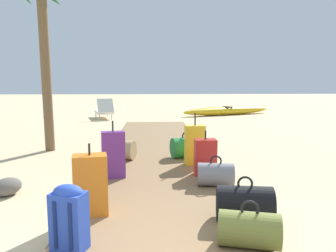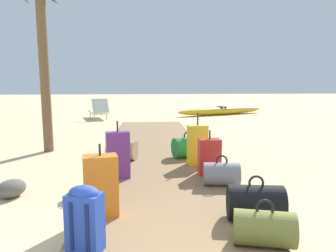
% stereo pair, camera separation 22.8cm
% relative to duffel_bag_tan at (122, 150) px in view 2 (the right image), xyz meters
% --- Properties ---
extents(ground_plane, '(60.00, 60.00, 0.00)m').
position_rel_duffel_bag_tan_xyz_m(ground_plane, '(0.66, -0.43, -0.26)').
color(ground_plane, '#D1BA8C').
extents(boardwalk, '(1.98, 9.84, 0.08)m').
position_rel_duffel_bag_tan_xyz_m(boardwalk, '(0.66, 0.55, -0.22)').
color(boardwalk, olive).
rests_on(boardwalk, ground).
extents(duffel_bag_tan, '(0.61, 0.49, 0.47)m').
position_rel_duffel_bag_tan_xyz_m(duffel_bag_tan, '(0.00, 0.00, 0.00)').
color(duffel_bag_tan, tan).
rests_on(duffel_bag_tan, boardwalk).
extents(duffel_bag_grey, '(0.53, 0.38, 0.43)m').
position_rel_duffel_bag_tan_xyz_m(duffel_bag_grey, '(1.48, -1.63, -0.02)').
color(duffel_bag_grey, slate).
rests_on(duffel_bag_grey, boardwalk).
extents(suitcase_purple, '(0.37, 0.24, 0.86)m').
position_rel_duffel_bag_tan_xyz_m(suitcase_purple, '(0.02, -1.17, 0.17)').
color(suitcase_purple, '#6B2D84').
rests_on(suitcase_purple, boardwalk).
extents(backpack_blue, '(0.33, 0.27, 0.58)m').
position_rel_duffel_bag_tan_xyz_m(backpack_blue, '(-0.11, -3.32, 0.13)').
color(backpack_blue, '#2847B7').
rests_on(backpack_blue, boardwalk).
extents(duffel_bag_olive, '(0.60, 0.44, 0.43)m').
position_rel_duffel_bag_tan_xyz_m(duffel_bag_olive, '(1.46, -3.34, -0.02)').
color(duffel_bag_olive, olive).
rests_on(duffel_bag_olive, boardwalk).
extents(suitcase_orange, '(0.40, 0.30, 0.79)m').
position_rel_duffel_bag_tan_xyz_m(suitcase_orange, '(-0.06, -2.56, 0.15)').
color(suitcase_orange, orange).
rests_on(suitcase_orange, boardwalk).
extents(duffel_bag_green, '(0.62, 0.51, 0.50)m').
position_rel_duffel_bag_tan_xyz_m(duffel_bag_green, '(1.23, 0.09, 0.01)').
color(duffel_bag_green, '#237538').
rests_on(duffel_bag_green, boardwalk).
extents(suitcase_yellow, '(0.35, 0.23, 0.90)m').
position_rel_duffel_bag_tan_xyz_m(suitcase_yellow, '(1.33, -0.45, 0.17)').
color(suitcase_yellow, gold).
rests_on(suitcase_yellow, boardwalk).
extents(duffel_bag_black, '(0.62, 0.45, 0.48)m').
position_rel_duffel_bag_tan_xyz_m(duffel_bag_black, '(1.56, -2.80, 0.01)').
color(duffel_bag_black, black).
rests_on(duffel_bag_black, boardwalk).
extents(suitcase_red, '(0.33, 0.23, 0.70)m').
position_rel_duffel_bag_tan_xyz_m(suitcase_red, '(1.41, -1.09, 0.10)').
color(suitcase_red, red).
rests_on(suitcase_red, boardwalk).
extents(lounge_chair, '(1.00, 1.62, 0.81)m').
position_rel_duffel_bag_tan_xyz_m(lounge_chair, '(-1.37, 7.21, 0.07)').
color(lounge_chair, white).
rests_on(lounge_chair, ground).
extents(kayak, '(4.26, 2.18, 0.37)m').
position_rel_duffel_bag_tan_xyz_m(kayak, '(3.85, 8.43, -0.08)').
color(kayak, gold).
rests_on(kayak, ground).
extents(rock_left_mid, '(0.47, 0.50, 0.24)m').
position_rel_duffel_bag_tan_xyz_m(rock_left_mid, '(-1.35, -1.69, -0.14)').
color(rock_left_mid, '#5B5651').
rests_on(rock_left_mid, ground).
extents(rock_right_near, '(0.36, 0.37, 0.17)m').
position_rel_duffel_bag_tan_xyz_m(rock_right_near, '(2.00, -2.00, -0.18)').
color(rock_right_near, slate).
rests_on(rock_right_near, ground).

